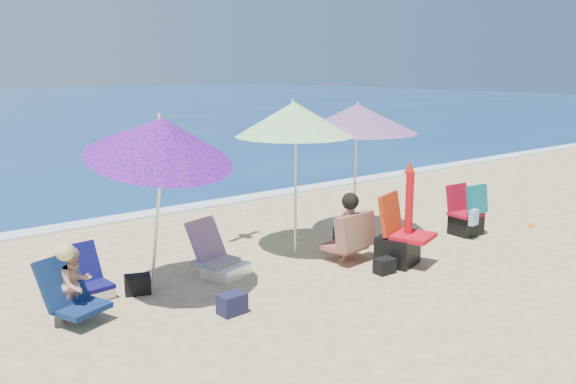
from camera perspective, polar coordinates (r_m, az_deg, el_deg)
ground at (r=8.11m, az=6.11°, el=-8.51°), size 120.00×120.00×0.00m
foam at (r=12.12m, az=-10.92°, el=-1.68°), size 120.00×0.50×0.04m
umbrella_turquoise at (r=9.81m, az=6.68°, el=7.07°), size 2.05×2.05×2.28m
umbrella_striped at (r=8.83m, az=0.59°, el=7.04°), size 2.06×2.06×2.37m
umbrella_blue at (r=7.16m, az=-12.16°, el=5.09°), size 1.82×1.89×2.44m
furled_umbrella at (r=8.65m, az=11.58°, el=-1.60°), size 0.16×0.18×1.52m
chair_navy at (r=7.87m, az=-18.73°, el=-8.40°), size 0.52×0.63×0.65m
chair_rainbow at (r=8.28m, az=-6.67°, el=-6.61°), size 0.75×0.87×0.76m
camp_chair_left at (r=8.79m, az=10.61°, el=-4.90°), size 0.82×0.87×1.03m
camp_chair_right at (r=10.57m, az=16.88°, el=-2.27°), size 0.55×0.63×0.90m
person_center at (r=8.74m, az=5.97°, el=-3.51°), size 0.74×0.66×1.04m
person_left at (r=7.12m, az=-19.95°, el=-8.38°), size 0.75×0.77×0.96m
bag_navy_a at (r=7.04m, az=-5.42°, el=-10.68°), size 0.32×0.24×0.24m
bag_black_a at (r=7.84m, az=-14.32°, el=-8.64°), size 0.38×0.33×0.23m
bag_navy_b at (r=9.67m, az=5.88°, el=-4.14°), size 0.44×0.35×0.31m
bag_black_b at (r=8.41m, az=9.30°, el=-7.05°), size 0.29×0.21×0.22m
orange_item at (r=11.59m, az=22.36°, el=-3.02°), size 0.23×0.17×0.03m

